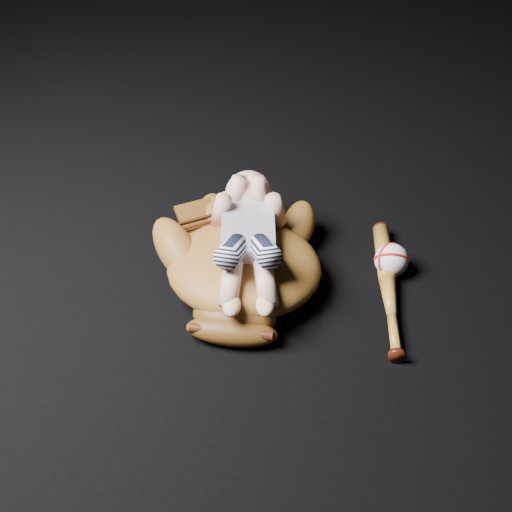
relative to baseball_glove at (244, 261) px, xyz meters
name	(u,v)px	position (x,y,z in m)	size (l,w,h in m)	color
baseball_glove	(244,261)	(0.00, 0.00, 0.00)	(0.40, 0.46, 0.14)	brown
newborn_baby	(248,237)	(0.01, 0.01, 0.06)	(0.18, 0.39, 0.16)	#DEA68F
baseball_bat	(388,287)	(0.30, 0.02, -0.05)	(0.04, 0.39, 0.04)	#B27322
baseball	(391,260)	(0.31, 0.09, -0.03)	(0.07, 0.07, 0.07)	white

